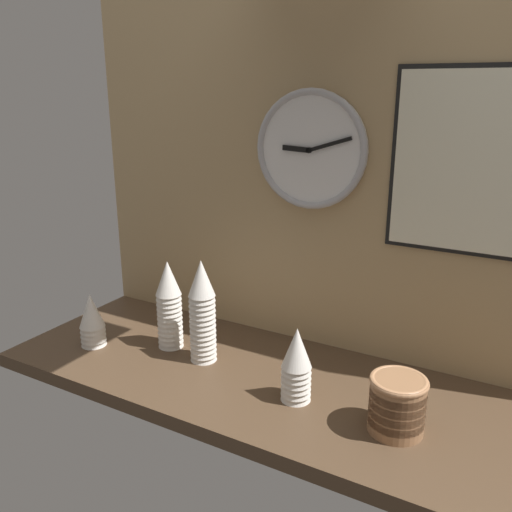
{
  "coord_description": "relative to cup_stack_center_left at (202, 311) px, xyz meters",
  "views": [
    {
      "loc": [
        0.56,
        -1.15,
        0.75
      ],
      "look_at": [
        -0.11,
        0.04,
        0.32
      ],
      "focal_mm": 38.0,
      "sensor_mm": 36.0,
      "label": 1
    }
  ],
  "objects": [
    {
      "name": "ground_plane",
      "position": [
        0.26,
        0.01,
        -0.17
      ],
      "size": [
        1.6,
        0.56,
        0.04
      ],
      "primitive_type": "cube",
      "color": "#4C3826"
    },
    {
      "name": "wall_tiled_back",
      "position": [
        0.26,
        0.27,
        0.37
      ],
      "size": [
        1.6,
        0.03,
        1.05
      ],
      "color": "tan",
      "rests_on": "ground_plane"
    },
    {
      "name": "cup_stack_center_left",
      "position": [
        0.0,
        0.0,
        0.0
      ],
      "size": [
        0.08,
        0.08,
        0.3
      ],
      "color": "white",
      "rests_on": "ground_plane"
    },
    {
      "name": "cup_stack_center_right",
      "position": [
        0.32,
        -0.06,
        -0.05
      ],
      "size": [
        0.08,
        0.08,
        0.19
      ],
      "color": "white",
      "rests_on": "ground_plane"
    },
    {
      "name": "cup_stack_left",
      "position": [
        -0.13,
        0.02,
        -0.02
      ],
      "size": [
        0.08,
        0.08,
        0.27
      ],
      "color": "white",
      "rests_on": "ground_plane"
    },
    {
      "name": "cup_stack_far_left",
      "position": [
        -0.34,
        -0.09,
        -0.07
      ],
      "size": [
        0.08,
        0.08,
        0.16
      ],
      "color": "white",
      "rests_on": "ground_plane"
    },
    {
      "name": "bowl_stack_right",
      "position": [
        0.57,
        -0.06,
        -0.08
      ],
      "size": [
        0.13,
        0.13,
        0.13
      ],
      "color": "#996B47",
      "rests_on": "ground_plane"
    },
    {
      "name": "wall_clock",
      "position": [
        0.21,
        0.24,
        0.43
      ],
      "size": [
        0.33,
        0.03,
        0.33
      ],
      "color": "white"
    },
    {
      "name": "menu_board",
      "position": [
        0.67,
        0.25,
        0.42
      ],
      "size": [
        0.48,
        0.01,
        0.46
      ],
      "color": "black"
    }
  ]
}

